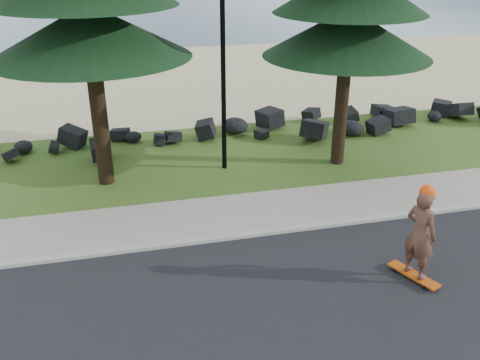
{
  "coord_description": "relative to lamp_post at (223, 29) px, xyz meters",
  "views": [
    {
      "loc": [
        -3.05,
        -11.4,
        6.53
      ],
      "look_at": [
        -0.29,
        0.0,
        1.06
      ],
      "focal_mm": 40.0,
      "sensor_mm": 36.0,
      "label": 1
    }
  ],
  "objects": [
    {
      "name": "skateboarder",
      "position": [
        2.59,
        -6.55,
        -3.06
      ],
      "size": [
        0.71,
        1.17,
        2.14
      ],
      "rotation": [
        0.0,
        0.0,
        1.97
      ],
      "color": "#BB470B",
      "rests_on": "ground"
    },
    {
      "name": "sidewalk",
      "position": [
        0.0,
        -3.0,
        -4.09
      ],
      "size": [
        160.0,
        2.0,
        0.08
      ],
      "primitive_type": "cube",
      "color": "gray",
      "rests_on": "ground"
    },
    {
      "name": "seawall_boulders",
      "position": [
        0.0,
        2.4,
        -4.13
      ],
      "size": [
        60.0,
        2.4,
        1.1
      ],
      "primitive_type": null,
      "color": "black",
      "rests_on": "ground"
    },
    {
      "name": "lamp_post",
      "position": [
        0.0,
        0.0,
        0.0
      ],
      "size": [
        0.25,
        0.14,
        8.14
      ],
      "color": "black",
      "rests_on": "ground"
    },
    {
      "name": "beach_sand",
      "position": [
        0.0,
        11.3,
        -4.13
      ],
      "size": [
        160.0,
        15.0,
        0.01
      ],
      "primitive_type": "cube",
      "color": "#C4B983",
      "rests_on": "ground"
    },
    {
      "name": "road",
      "position": [
        0.0,
        -7.7,
        -4.12
      ],
      "size": [
        160.0,
        7.0,
        0.02
      ],
      "primitive_type": "cube",
      "color": "black",
      "rests_on": "ground"
    },
    {
      "name": "kerb",
      "position": [
        0.0,
        -4.1,
        -4.08
      ],
      "size": [
        160.0,
        0.2,
        0.1
      ],
      "primitive_type": "cube",
      "color": "#A9A798",
      "rests_on": "ground"
    },
    {
      "name": "ground",
      "position": [
        0.0,
        -3.2,
        -4.13
      ],
      "size": [
        160.0,
        160.0,
        0.0
      ],
      "primitive_type": "plane",
      "color": "#345B1C",
      "rests_on": "ground"
    }
  ]
}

